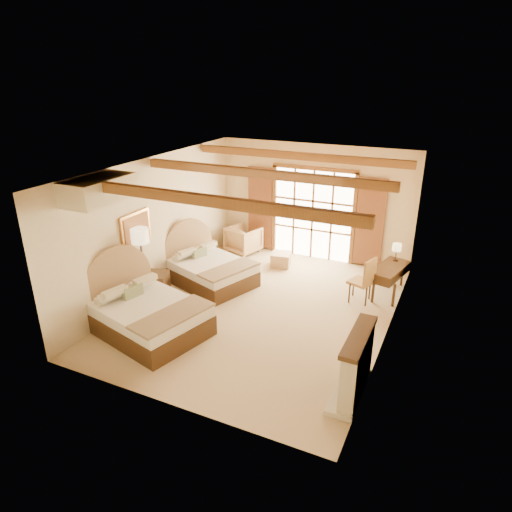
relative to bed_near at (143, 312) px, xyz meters
The scene contains 19 objects.
floor 2.62m from the bed_near, 46.13° to the left, with size 7.00×7.00×0.00m, color tan.
wall_back 5.77m from the bed_near, 71.55° to the left, with size 5.50×5.50×0.00m, color beige.
wall_left 2.40m from the bed_near, 117.30° to the left, with size 7.00×7.00×0.00m, color beige.
wall_right 5.04m from the bed_near, 22.30° to the left, with size 7.00×7.00×0.00m, color beige.
ceiling 3.78m from the bed_near, 46.13° to the left, with size 7.00×7.00×0.00m, color #B8753E.
ceiling_beams 3.70m from the bed_near, 46.13° to the left, with size 5.39×4.60×0.18m, color brown, non-canonical shape.
french_doors 5.65m from the bed_near, 71.35° to the left, with size 3.95×0.08×2.60m.
fireplace 4.39m from the bed_near, ahead, with size 0.46×1.40×1.16m.
painting 1.95m from the bed_near, 129.44° to the left, with size 0.06×0.95×0.75m.
canopy_valance 2.59m from the bed_near, 167.22° to the right, with size 0.70×1.40×0.45m, color beige.
bed_near is the anchor object (origin of this frame).
bed_far 2.54m from the bed_near, 90.51° to the left, with size 2.45×2.06×1.30m.
nightstand 1.43m from the bed_near, 116.69° to the left, with size 0.54×0.54×0.65m, color #422412.
floor_lamp 1.64m from the bed_near, 126.14° to the left, with size 0.39×0.39×1.83m.
armchair 4.80m from the bed_near, 91.41° to the left, with size 0.84×0.86×0.78m, color tan.
ottoman 4.51m from the bed_near, 73.81° to the left, with size 0.50×0.50×0.36m, color #9D8551.
desk 5.73m from the bed_near, 42.50° to the left, with size 0.83×1.39×0.70m.
desk_chair 4.91m from the bed_near, 40.65° to the left, with size 0.62×0.61×1.10m.
desk_lamp 6.10m from the bed_near, 45.33° to the left, with size 0.21×0.21×0.43m.
Camera 1 is at (3.76, -8.25, 5.02)m, focal length 32.00 mm.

